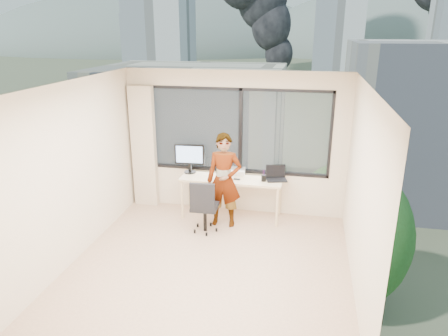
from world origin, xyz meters
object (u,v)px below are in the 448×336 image
(chair, at_px, (205,205))
(person, at_px, (224,180))
(desk, at_px, (231,197))
(monitor, at_px, (190,158))
(handbag, at_px, (278,171))
(laptop, at_px, (277,174))
(game_console, at_px, (236,171))

(chair, distance_m, person, 0.53)
(desk, xyz_separation_m, chair, (-0.33, -0.67, 0.10))
(monitor, height_order, handbag, monitor)
(handbag, bearing_deg, desk, 179.15)
(desk, bearing_deg, handbag, 17.09)
(desk, bearing_deg, laptop, 1.68)
(person, bearing_deg, chair, -130.98)
(monitor, bearing_deg, game_console, 5.83)
(desk, relative_size, laptop, 4.89)
(person, bearing_deg, desk, 78.80)
(chair, xyz_separation_m, laptop, (1.13, 0.69, 0.39))
(monitor, bearing_deg, laptop, -6.91)
(desk, bearing_deg, game_console, 82.32)
(game_console, bearing_deg, person, -103.22)
(desk, xyz_separation_m, monitor, (-0.80, 0.11, 0.65))
(laptop, bearing_deg, desk, 166.73)
(chair, distance_m, handbag, 1.49)
(monitor, xyz_separation_m, game_console, (0.83, 0.14, -0.23))
(game_console, xyz_separation_m, laptop, (0.77, -0.23, 0.07))
(desk, distance_m, game_console, 0.49)
(desk, xyz_separation_m, laptop, (0.80, 0.02, 0.49))
(desk, xyz_separation_m, handbag, (0.80, 0.25, 0.47))
(chair, distance_m, laptop, 1.38)
(game_console, bearing_deg, handbag, -4.61)
(monitor, bearing_deg, chair, -62.38)
(handbag, bearing_deg, laptop, -107.94)
(desk, relative_size, handbag, 7.53)
(chair, height_order, game_console, chair)
(laptop, bearing_deg, handbag, 75.06)
(chair, distance_m, monitor, 1.06)
(person, height_order, handbag, person)
(game_console, bearing_deg, laptop, -20.77)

